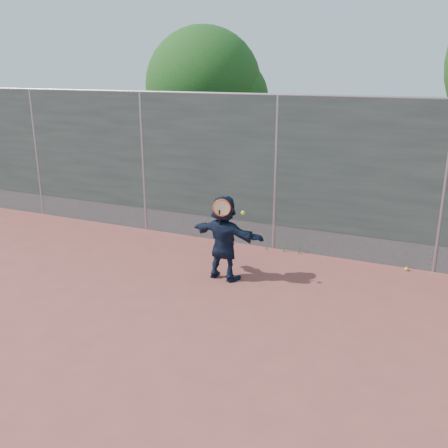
% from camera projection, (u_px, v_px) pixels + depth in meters
% --- Properties ---
extents(ground, '(80.00, 80.00, 0.00)m').
position_uv_depth(ground, '(194.00, 327.00, 7.01)').
color(ground, '#9E4C42').
rests_on(ground, ground).
extents(player, '(1.41, 0.63, 1.47)m').
position_uv_depth(player, '(224.00, 238.00, 8.41)').
color(player, '#121C32').
rests_on(player, ground).
extents(ball_ground, '(0.07, 0.07, 0.07)m').
position_uv_depth(ball_ground, '(406.00, 269.00, 8.93)').
color(ball_ground, gold).
rests_on(ball_ground, ground).
extents(fence, '(20.00, 0.06, 3.03)m').
position_uv_depth(fence, '(276.00, 171.00, 9.59)').
color(fence, '#38423D').
rests_on(fence, ground).
extents(swing_action, '(0.51, 0.18, 0.51)m').
position_uv_depth(swing_action, '(224.00, 209.00, 8.05)').
color(swing_action, '#ED4D16').
rests_on(swing_action, ground).
extents(tree_left, '(3.15, 3.00, 4.53)m').
position_uv_depth(tree_left, '(210.00, 89.00, 12.94)').
color(tree_left, '#382314').
rests_on(tree_left, ground).
extents(weed_clump, '(0.68, 0.07, 0.30)m').
position_uv_depth(weed_clump, '(286.00, 245.00, 9.81)').
color(weed_clump, '#387226').
rests_on(weed_clump, ground).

